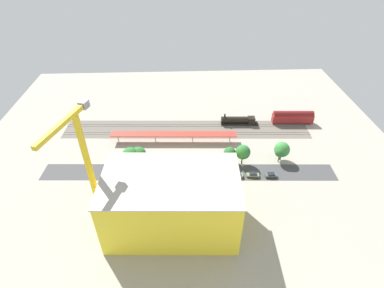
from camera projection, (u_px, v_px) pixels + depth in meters
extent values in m
plane|color=#9E998C|center=(188.00, 162.00, 116.25)|extent=(173.25, 173.25, 0.00)
cube|color=#665E54|center=(186.00, 129.00, 134.36)|extent=(108.82, 19.19, 0.01)
cube|color=#424244|center=(189.00, 172.00, 111.58)|extent=(108.58, 13.91, 0.01)
cube|color=#9E9EA8|center=(186.00, 124.00, 137.35)|extent=(108.18, 5.04, 0.12)
cube|color=#9E9EA8|center=(186.00, 126.00, 136.19)|extent=(108.18, 5.04, 0.12)
cube|color=#9E9EA8|center=(187.00, 132.00, 132.32)|extent=(108.18, 5.04, 0.12)
cube|color=#9E9EA8|center=(187.00, 134.00, 131.17)|extent=(108.18, 5.04, 0.12)
cube|color=#B73328|center=(174.00, 134.00, 124.89)|extent=(52.39, 6.38, 0.35)
cylinder|color=slate|center=(230.00, 138.00, 126.01)|extent=(0.30, 0.30, 3.53)
cylinder|color=slate|center=(193.00, 138.00, 126.04)|extent=(0.30, 0.30, 3.53)
cylinder|color=slate|center=(155.00, 138.00, 126.07)|extent=(0.30, 0.30, 3.53)
cylinder|color=slate|center=(118.00, 138.00, 126.09)|extent=(0.30, 0.30, 3.53)
cube|color=black|center=(239.00, 123.00, 137.42)|extent=(16.82, 3.34, 1.00)
cylinder|color=black|center=(236.00, 120.00, 136.26)|extent=(13.79, 3.49, 2.87)
cube|color=black|center=(251.00, 121.00, 136.62)|extent=(3.18, 3.21, 3.65)
cylinder|color=black|center=(225.00, 116.00, 134.99)|extent=(0.70, 0.70, 1.40)
cube|color=black|center=(292.00, 122.00, 138.38)|extent=(16.76, 3.26, 0.60)
cube|color=maroon|center=(293.00, 118.00, 137.07)|extent=(18.64, 3.97, 3.79)
cylinder|color=maroon|center=(293.00, 114.00, 135.78)|extent=(17.90, 3.94, 3.13)
cube|color=black|center=(271.00, 176.00, 109.54)|extent=(3.58, 1.76, 0.30)
cube|color=#474C51|center=(271.00, 175.00, 109.22)|extent=(4.25, 1.84, 0.77)
cube|color=#1E2328|center=(271.00, 174.00, 108.82)|extent=(2.39, 1.60, 0.56)
cube|color=black|center=(253.00, 176.00, 109.70)|extent=(3.93, 2.00, 0.30)
cube|color=gray|center=(253.00, 175.00, 109.38)|extent=(4.66, 2.13, 0.77)
cube|color=#1E2328|center=(253.00, 174.00, 108.97)|extent=(2.66, 1.76, 0.62)
cube|color=black|center=(237.00, 176.00, 109.55)|extent=(3.60, 2.04, 0.30)
cube|color=gray|center=(237.00, 175.00, 109.20)|extent=(4.26, 2.17, 0.88)
cube|color=#1E2328|center=(237.00, 174.00, 108.73)|extent=(2.44, 1.78, 0.67)
cube|color=black|center=(217.00, 177.00, 109.28)|extent=(3.76, 2.12, 0.30)
cube|color=silver|center=(217.00, 176.00, 108.95)|extent=(4.46, 2.26, 0.79)
cube|color=#1E2328|center=(217.00, 174.00, 108.53)|extent=(2.55, 1.87, 0.62)
cube|color=yellow|center=(172.00, 203.00, 87.19)|extent=(38.79, 23.68, 18.61)
cube|color=#B7B2A8|center=(170.00, 179.00, 81.49)|extent=(39.41, 24.31, 0.40)
cube|color=gray|center=(100.00, 209.00, 96.78)|extent=(3.60, 3.60, 1.20)
cube|color=yellow|center=(89.00, 168.00, 86.42)|extent=(1.40, 1.40, 35.77)
cube|color=yellow|center=(59.00, 126.00, 70.62)|extent=(6.71, 17.69, 1.20)
cube|color=gray|center=(84.00, 104.00, 78.80)|extent=(2.64, 2.90, 2.00)
cube|color=black|center=(159.00, 184.00, 106.41)|extent=(9.40, 2.45, 0.50)
cube|color=white|center=(162.00, 180.00, 105.50)|extent=(7.20, 2.59, 2.75)
cube|color=silver|center=(149.00, 181.00, 105.35)|extent=(2.30, 2.40, 2.23)
cube|color=black|center=(163.00, 188.00, 104.62)|extent=(10.31, 3.13, 0.50)
cube|color=white|center=(165.00, 185.00, 103.61)|extent=(8.16, 3.20, 2.77)
cube|color=silver|center=(151.00, 185.00, 103.92)|extent=(2.38, 2.73, 2.25)
cylinder|color=brown|center=(132.00, 163.00, 113.52)|extent=(0.40, 0.40, 2.89)
sphere|color=#2D7233|center=(130.00, 156.00, 111.32)|extent=(6.35, 6.35, 6.35)
cylinder|color=brown|center=(229.00, 159.00, 115.65)|extent=(0.52, 0.52, 2.56)
sphere|color=#28662D|center=(230.00, 153.00, 113.89)|extent=(4.75, 4.75, 4.75)
cylinder|color=brown|center=(280.00, 157.00, 116.52)|extent=(0.58, 0.58, 2.98)
sphere|color=#38843D|center=(282.00, 149.00, 114.39)|extent=(5.88, 5.88, 5.88)
cylinder|color=brown|center=(139.00, 161.00, 114.72)|extent=(0.48, 0.48, 2.50)
sphere|color=#2D7233|center=(138.00, 154.00, 112.73)|extent=(5.90, 5.90, 5.90)
cylinder|color=brown|center=(242.00, 160.00, 114.40)|extent=(0.49, 0.49, 3.70)
sphere|color=#2D7233|center=(243.00, 152.00, 112.13)|extent=(5.55, 5.55, 5.55)
cylinder|color=brown|center=(279.00, 158.00, 115.46)|extent=(0.38, 0.38, 3.32)
sphere|color=#2D7233|center=(280.00, 152.00, 113.61)|extent=(4.05, 4.05, 4.05)
cylinder|color=#333333|center=(131.00, 178.00, 105.39)|extent=(0.16, 0.16, 5.13)
cube|color=black|center=(130.00, 172.00, 103.58)|extent=(0.36, 0.36, 0.90)
sphere|color=yellow|center=(129.00, 172.00, 103.57)|extent=(0.20, 0.20, 0.20)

